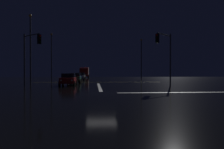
# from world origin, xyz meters

# --- Properties ---
(ground) EXTENTS (120.00, 120.00, 0.10)m
(ground) POSITION_xyz_m (0.00, 0.00, -0.05)
(ground) COLOR black
(stop_line_north) EXTENTS (0.35, 14.60, 0.01)m
(stop_line_north) POSITION_xyz_m (0.00, 8.51, 0.00)
(stop_line_north) COLOR white
(stop_line_north) RESTS_ON ground
(centre_line_ns) EXTENTS (22.00, 0.15, 0.01)m
(centre_line_ns) POSITION_xyz_m (0.00, 20.11, 0.00)
(centre_line_ns) COLOR yellow
(centre_line_ns) RESTS_ON ground
(crosswalk_bar_east) EXTENTS (14.60, 0.40, 0.01)m
(crosswalk_bar_east) POSITION_xyz_m (8.61, 0.00, 0.00)
(crosswalk_bar_east) COLOR white
(crosswalk_bar_east) RESTS_ON ground
(sedan_red) EXTENTS (2.02, 4.33, 1.57)m
(sedan_red) POSITION_xyz_m (-3.99, 11.15, 0.80)
(sedan_red) COLOR maroon
(sedan_red) RESTS_ON ground
(sedan_green) EXTENTS (2.02, 4.33, 1.57)m
(sedan_green) POSITION_xyz_m (-3.71, 17.79, 0.80)
(sedan_green) COLOR #14512D
(sedan_green) RESTS_ON ground
(sedan_blue) EXTENTS (2.02, 4.33, 1.57)m
(sedan_blue) POSITION_xyz_m (-3.97, 23.77, 0.80)
(sedan_blue) COLOR navy
(sedan_blue) RESTS_ON ground
(sedan_gray) EXTENTS (2.02, 4.33, 1.57)m
(sedan_gray) POSITION_xyz_m (-3.59, 29.64, 0.80)
(sedan_gray) COLOR slate
(sedan_gray) RESTS_ON ground
(sedan_silver) EXTENTS (2.02, 4.33, 1.57)m
(sedan_silver) POSITION_xyz_m (-3.68, 35.49, 0.80)
(sedan_silver) COLOR #B7B7BC
(sedan_silver) RESTS_ON ground
(sedan_black) EXTENTS (2.02, 4.33, 1.57)m
(sedan_black) POSITION_xyz_m (-3.89, 41.93, 0.80)
(sedan_black) COLOR black
(sedan_black) RESTS_ON ground
(box_truck) EXTENTS (2.68, 8.28, 3.08)m
(box_truck) POSITION_xyz_m (-3.51, 49.79, 1.71)
(box_truck) COLOR red
(box_truck) RESTS_ON ground
(traffic_signal_ne) EXTENTS (2.63, 2.63, 6.54)m
(traffic_signal_ne) POSITION_xyz_m (7.95, 7.95, 4.45)
(traffic_signal_ne) COLOR #4C4C51
(traffic_signal_ne) RESTS_ON ground
(traffic_signal_nw) EXTENTS (2.59, 2.59, 6.29)m
(traffic_signal_nw) POSITION_xyz_m (-7.95, 7.95, 4.29)
(traffic_signal_nw) COLOR #4C4C51
(traffic_signal_nw) RESTS_ON ground
(streetlamp_left_far) EXTENTS (0.44, 0.44, 9.91)m
(streetlamp_left_far) POSITION_xyz_m (-9.61, 30.11, 5.66)
(streetlamp_left_far) COLOR #424247
(streetlamp_left_far) RESTS_ON ground
(streetlamp_right_far) EXTENTS (0.44, 0.44, 8.95)m
(streetlamp_right_far) POSITION_xyz_m (9.61, 30.11, 5.16)
(streetlamp_right_far) COLOR #424247
(streetlamp_right_far) RESTS_ON ground
(streetlamp_left_near) EXTENTS (0.44, 0.44, 9.95)m
(streetlamp_left_near) POSITION_xyz_m (-9.61, 14.11, 5.68)
(streetlamp_left_near) COLOR #424247
(streetlamp_left_near) RESTS_ON ground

